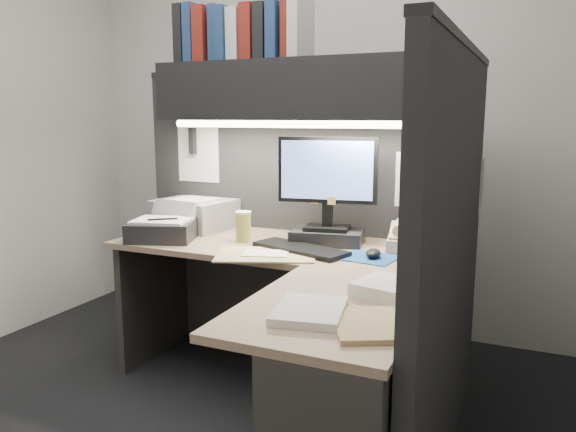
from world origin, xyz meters
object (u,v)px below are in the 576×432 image
at_px(monitor, 327,202).
at_px(notebook_stack, 162,231).
at_px(keyboard, 300,249).
at_px(printer, 195,214).
at_px(telephone, 413,239).
at_px(coffee_cup, 243,227).
at_px(desk, 296,350).
at_px(overhead_shelf, 301,90).

xyz_separation_m(monitor, notebook_stack, (-0.82, -0.27, -0.17)).
distance_m(keyboard, printer, 0.84).
height_order(printer, notebook_stack, printer).
bearing_deg(keyboard, telephone, 47.31).
height_order(coffee_cup, notebook_stack, coffee_cup).
bearing_deg(monitor, notebook_stack, -171.40).
bearing_deg(desk, overhead_shelf, 111.79).
distance_m(overhead_shelf, notebook_stack, 1.02).
xyz_separation_m(printer, notebook_stack, (0.03, -0.35, -0.03)).
distance_m(desk, telephone, 0.86).
relative_size(desk, monitor, 3.15).
height_order(monitor, telephone, monitor).
distance_m(desk, monitor, 0.85).
bearing_deg(coffee_cup, telephone, 12.58).
relative_size(overhead_shelf, keyboard, 3.17).
xyz_separation_m(monitor, printer, (-0.84, 0.07, -0.13)).
bearing_deg(monitor, printer, 165.08).
xyz_separation_m(monitor, coffee_cup, (-0.41, -0.13, -0.14)).
distance_m(overhead_shelf, monitor, 0.59).
relative_size(keyboard, telephone, 1.97).
relative_size(keyboard, coffee_cup, 3.33).
distance_m(monitor, coffee_cup, 0.45).
xyz_separation_m(desk, printer, (-0.96, 0.75, 0.37)).
xyz_separation_m(desk, monitor, (-0.12, 0.68, 0.50)).
relative_size(desk, notebook_stack, 5.20).
bearing_deg(printer, keyboard, -12.71).
bearing_deg(coffee_cup, overhead_shelf, 41.77).
bearing_deg(notebook_stack, keyboard, 4.47).
bearing_deg(printer, desk, -30.48).
relative_size(desk, overhead_shelf, 1.10).
relative_size(monitor, telephone, 2.17).
height_order(keyboard, notebook_stack, notebook_stack).
xyz_separation_m(keyboard, printer, (-0.79, 0.29, 0.07)).
bearing_deg(notebook_stack, desk, -23.24).
height_order(keyboard, printer, printer).
bearing_deg(notebook_stack, printer, 94.65).
bearing_deg(printer, overhead_shelf, 7.60).
distance_m(telephone, notebook_stack, 1.28).
bearing_deg(printer, telephone, 6.58).
bearing_deg(desk, keyboard, 110.95).
bearing_deg(printer, notebook_stack, -77.99).
relative_size(coffee_cup, notebook_stack, 0.45).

